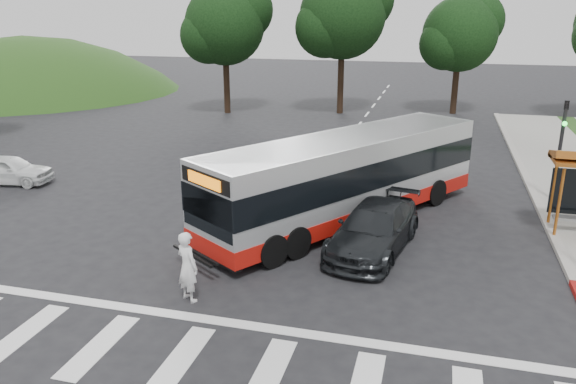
% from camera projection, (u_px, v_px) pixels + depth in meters
% --- Properties ---
extents(ground, '(140.00, 140.00, 0.00)m').
position_uv_depth(ground, '(253.00, 264.00, 16.75)').
color(ground, black).
rests_on(ground, ground).
extents(curb_east, '(0.30, 40.00, 0.15)m').
position_uv_depth(curb_east, '(538.00, 202.00, 21.85)').
color(curb_east, '#9E9991').
rests_on(curb_east, ground).
extents(hillside_nw, '(44.00, 44.00, 10.00)m').
position_uv_depth(hillside_nw, '(29.00, 91.00, 52.21)').
color(hillside_nw, '#1A4315').
rests_on(hillside_nw, ground).
extents(crosswalk_ladder, '(18.00, 2.60, 0.01)m').
position_uv_depth(crosswalk_ladder, '(180.00, 360.00, 12.16)').
color(crosswalk_ladder, silver).
rests_on(crosswalk_ladder, ground).
extents(traffic_signal_ne_short, '(0.18, 0.37, 4.00)m').
position_uv_depth(traffic_signal_ne_short, '(561.00, 140.00, 21.40)').
color(traffic_signal_ne_short, black).
rests_on(traffic_signal_ne_short, ground).
extents(tree_north_a, '(6.60, 6.15, 10.17)m').
position_uv_depth(tree_north_a, '(344.00, 14.00, 39.01)').
color(tree_north_a, black).
rests_on(tree_north_a, ground).
extents(tree_north_b, '(5.72, 5.33, 8.43)m').
position_uv_depth(tree_north_b, '(461.00, 33.00, 39.25)').
color(tree_north_b, black).
rests_on(tree_north_b, ground).
extents(tree_north_c, '(6.16, 5.74, 9.30)m').
position_uv_depth(tree_north_c, '(226.00, 23.00, 39.35)').
color(tree_north_c, black).
rests_on(tree_north_c, ground).
extents(transit_bus, '(8.60, 11.29, 3.05)m').
position_uv_depth(transit_bus, '(347.00, 179.00, 19.79)').
color(transit_bus, '#AEB1B3').
rests_on(transit_bus, ground).
extents(pedestrian, '(0.83, 0.73, 1.90)m').
position_uv_depth(pedestrian, '(187.00, 267.00, 14.39)').
color(pedestrian, white).
rests_on(pedestrian, ground).
extents(dark_sedan, '(2.89, 5.25, 1.44)m').
position_uv_depth(dark_sedan, '(374.00, 228.00, 17.52)').
color(dark_sedan, black).
rests_on(dark_sedan, ground).
extents(west_car_white, '(3.83, 1.96, 1.25)m').
position_uv_depth(west_car_white, '(9.00, 170.00, 24.31)').
color(west_car_white, white).
rests_on(west_car_white, ground).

